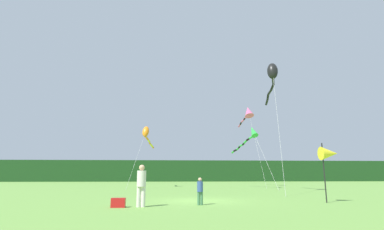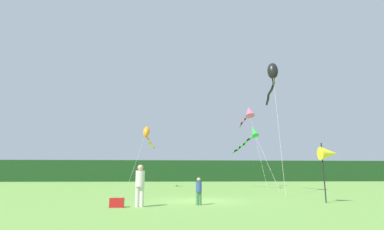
{
  "view_description": "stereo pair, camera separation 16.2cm",
  "coord_description": "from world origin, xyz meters",
  "px_view_note": "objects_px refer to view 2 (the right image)",
  "views": [
    {
      "loc": [
        -1.53,
        -16.55,
        1.4
      ],
      "look_at": [
        0.0,
        6.0,
        5.94
      ],
      "focal_mm": 27.75,
      "sensor_mm": 36.0,
      "label": 1
    },
    {
      "loc": [
        -1.37,
        -16.56,
        1.4
      ],
      "look_at": [
        0.0,
        6.0,
        5.94
      ],
      "focal_mm": 27.75,
      "sensor_mm": 36.0,
      "label": 2
    }
  ],
  "objects_px": {
    "banner_flag_pole": "(328,154)",
    "kite_black": "(272,75)",
    "person_child": "(199,190)",
    "cooler_box": "(117,203)",
    "person_adult": "(140,183)",
    "kite_green": "(250,135)",
    "kite_orange": "(147,134)",
    "kite_rainbow": "(249,112)"
  },
  "relations": [
    {
      "from": "banner_flag_pole",
      "to": "kite_black",
      "type": "xyz_separation_m",
      "value": [
        0.1,
        8.09,
        7.09
      ]
    },
    {
      "from": "person_child",
      "to": "cooler_box",
      "type": "height_order",
      "value": "person_child"
    },
    {
      "from": "person_adult",
      "to": "banner_flag_pole",
      "type": "distance_m",
      "value": 9.69
    },
    {
      "from": "kite_black",
      "to": "person_child",
      "type": "bearing_deg",
      "value": -128.12
    },
    {
      "from": "kite_green",
      "to": "cooler_box",
      "type": "bearing_deg",
      "value": -121.8
    },
    {
      "from": "person_child",
      "to": "banner_flag_pole",
      "type": "relative_size",
      "value": 0.42
    },
    {
      "from": "person_adult",
      "to": "person_child",
      "type": "xyz_separation_m",
      "value": [
        2.67,
        0.68,
        -0.32
      ]
    },
    {
      "from": "kite_orange",
      "to": "kite_green",
      "type": "relative_size",
      "value": 1.0
    },
    {
      "from": "cooler_box",
      "to": "person_child",
      "type": "bearing_deg",
      "value": 11.97
    },
    {
      "from": "person_adult",
      "to": "banner_flag_pole",
      "type": "bearing_deg",
      "value": 8.43
    },
    {
      "from": "banner_flag_pole",
      "to": "kite_rainbow",
      "type": "height_order",
      "value": "kite_rainbow"
    },
    {
      "from": "person_child",
      "to": "kite_black",
      "type": "xyz_separation_m",
      "value": [
        6.91,
        8.81,
        8.83
      ]
    },
    {
      "from": "kite_rainbow",
      "to": "kite_orange",
      "type": "relative_size",
      "value": 1.03
    },
    {
      "from": "cooler_box",
      "to": "kite_rainbow",
      "type": "distance_m",
      "value": 25.46
    },
    {
      "from": "person_adult",
      "to": "person_child",
      "type": "height_order",
      "value": "person_adult"
    },
    {
      "from": "person_child",
      "to": "kite_green",
      "type": "height_order",
      "value": "kite_green"
    },
    {
      "from": "cooler_box",
      "to": "kite_rainbow",
      "type": "height_order",
      "value": "kite_rainbow"
    },
    {
      "from": "person_child",
      "to": "kite_green",
      "type": "distance_m",
      "value": 17.91
    },
    {
      "from": "banner_flag_pole",
      "to": "kite_black",
      "type": "relative_size",
      "value": 0.29
    },
    {
      "from": "person_adult",
      "to": "banner_flag_pole",
      "type": "xyz_separation_m",
      "value": [
        9.48,
        1.4,
        1.42
      ]
    },
    {
      "from": "kite_rainbow",
      "to": "kite_green",
      "type": "distance_m",
      "value": 5.64
    },
    {
      "from": "kite_orange",
      "to": "kite_green",
      "type": "height_order",
      "value": "kite_orange"
    },
    {
      "from": "cooler_box",
      "to": "kite_rainbow",
      "type": "xyz_separation_m",
      "value": [
        11.42,
        21.09,
        8.55
      ]
    },
    {
      "from": "person_adult",
      "to": "kite_black",
      "type": "xyz_separation_m",
      "value": [
        9.59,
        9.49,
        8.51
      ]
    },
    {
      "from": "kite_black",
      "to": "person_adult",
      "type": "bearing_deg",
      "value": -135.29
    },
    {
      "from": "kite_rainbow",
      "to": "person_child",
      "type": "bearing_deg",
      "value": -110.98
    },
    {
      "from": "banner_flag_pole",
      "to": "kite_green",
      "type": "bearing_deg",
      "value": 90.31
    },
    {
      "from": "kite_orange",
      "to": "kite_green",
      "type": "distance_m",
      "value": 11.52
    },
    {
      "from": "kite_black",
      "to": "kite_green",
      "type": "relative_size",
      "value": 1.12
    },
    {
      "from": "banner_flag_pole",
      "to": "kite_green",
      "type": "relative_size",
      "value": 0.32
    },
    {
      "from": "kite_rainbow",
      "to": "cooler_box",
      "type": "bearing_deg",
      "value": -118.43
    },
    {
      "from": "person_child",
      "to": "cooler_box",
      "type": "relative_size",
      "value": 2.1
    },
    {
      "from": "person_adult",
      "to": "kite_rainbow",
      "type": "xyz_separation_m",
      "value": [
        10.46,
        20.99,
        7.73
      ]
    },
    {
      "from": "person_child",
      "to": "kite_orange",
      "type": "relative_size",
      "value": 0.13
    },
    {
      "from": "person_child",
      "to": "kite_orange",
      "type": "bearing_deg",
      "value": 102.25
    },
    {
      "from": "banner_flag_pole",
      "to": "kite_green",
      "type": "distance_m",
      "value": 15.48
    },
    {
      "from": "person_adult",
      "to": "kite_black",
      "type": "distance_m",
      "value": 15.95
    },
    {
      "from": "person_adult",
      "to": "cooler_box",
      "type": "distance_m",
      "value": 1.26
    },
    {
      "from": "person_adult",
      "to": "kite_green",
      "type": "relative_size",
      "value": 0.19
    },
    {
      "from": "cooler_box",
      "to": "kite_black",
      "type": "distance_m",
      "value": 17.03
    },
    {
      "from": "person_child",
      "to": "kite_rainbow",
      "type": "distance_m",
      "value": 23.2
    },
    {
      "from": "kite_orange",
      "to": "banner_flag_pole",
      "type": "bearing_deg",
      "value": -59.49
    }
  ]
}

